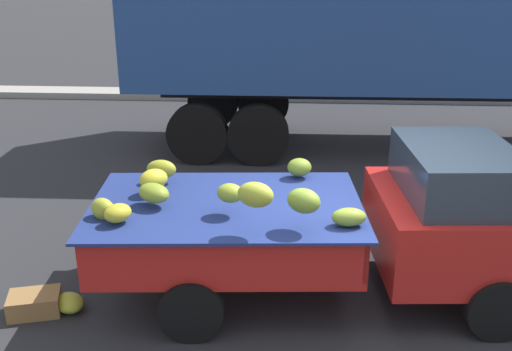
{
  "coord_description": "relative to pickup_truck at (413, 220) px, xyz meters",
  "views": [
    {
      "loc": [
        -0.76,
        -5.52,
        3.57
      ],
      "look_at": [
        -1.13,
        0.43,
        1.31
      ],
      "focal_mm": 41.77,
      "sensor_mm": 36.0,
      "label": 1
    }
  ],
  "objects": [
    {
      "name": "semi_trailer",
      "position": [
        1.62,
        5.42,
        1.66
      ],
      "size": [
        12.02,
        2.72,
        3.95
      ],
      "rotation": [
        0.0,
        0.0,
        0.01
      ],
      "color": "navy",
      "rests_on": "ground"
    },
    {
      "name": "produce_crate",
      "position": [
        -3.97,
        -0.65,
        -0.77
      ],
      "size": [
        0.6,
        0.49,
        0.22
      ],
      "primitive_type": "cube",
      "rotation": [
        0.0,
        0.0,
        0.27
      ],
      "color": "olive",
      "rests_on": "ground"
    },
    {
      "name": "curb_strip",
      "position": [
        -0.56,
        9.24,
        -0.8
      ],
      "size": [
        80.0,
        0.8,
        0.16
      ],
      "primitive_type": "cube",
      "color": "gray",
      "rests_on": "ground"
    },
    {
      "name": "ground",
      "position": [
        -0.56,
        -0.33,
        -0.88
      ],
      "size": [
        220.0,
        220.0,
        0.0
      ],
      "primitive_type": "plane",
      "color": "#28282B"
    },
    {
      "name": "pickup_truck",
      "position": [
        0.0,
        0.0,
        0.0
      ],
      "size": [
        5.13,
        2.15,
        1.7
      ],
      "rotation": [
        0.0,
        0.0,
        0.07
      ],
      "color": "#B21E19",
      "rests_on": "ground"
    },
    {
      "name": "fallen_banana_bunch_near_tailgate",
      "position": [
        -3.62,
        -0.58,
        -0.79
      ],
      "size": [
        0.44,
        0.45,
        0.18
      ],
      "primitive_type": "ellipsoid",
      "rotation": [
        0.0,
        0.0,
        2.35
      ],
      "color": "#ACB02F",
      "rests_on": "ground"
    }
  ]
}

